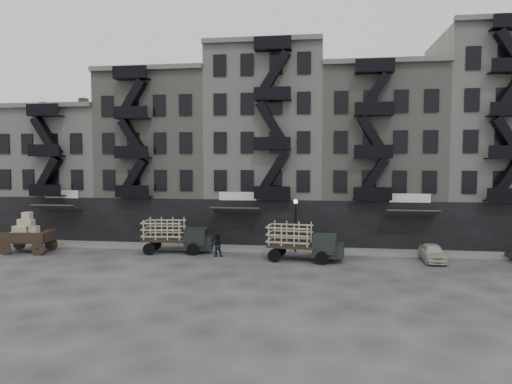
# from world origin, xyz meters

# --- Properties ---
(ground) EXTENTS (140.00, 140.00, 0.00)m
(ground) POSITION_xyz_m (0.00, 0.00, 0.00)
(ground) COLOR #38383A
(ground) RESTS_ON ground
(sidewalk) EXTENTS (55.00, 2.50, 0.15)m
(sidewalk) POSITION_xyz_m (0.00, 3.75, 0.07)
(sidewalk) COLOR slate
(sidewalk) RESTS_ON ground
(building_west) EXTENTS (10.00, 11.35, 13.20)m
(building_west) POSITION_xyz_m (-20.00, 9.83, 6.00)
(building_west) COLOR #AAA49C
(building_west) RESTS_ON ground
(building_midwest) EXTENTS (10.00, 11.35, 16.20)m
(building_midwest) POSITION_xyz_m (-10.00, 9.83, 7.50)
(building_midwest) COLOR gray
(building_midwest) RESTS_ON ground
(building_center) EXTENTS (10.00, 11.35, 18.20)m
(building_center) POSITION_xyz_m (-0.00, 9.82, 8.50)
(building_center) COLOR #AAA49C
(building_center) RESTS_ON ground
(building_mideast) EXTENTS (10.00, 11.35, 16.20)m
(building_mideast) POSITION_xyz_m (10.00, 9.83, 7.50)
(building_mideast) COLOR gray
(building_mideast) RESTS_ON ground
(building_east) EXTENTS (10.00, 11.35, 19.20)m
(building_east) POSITION_xyz_m (20.00, 9.82, 9.00)
(building_east) COLOR #AAA49C
(building_east) RESTS_ON ground
(lamp_post) EXTENTS (0.36, 0.36, 4.28)m
(lamp_post) POSITION_xyz_m (3.00, 2.60, 2.78)
(lamp_post) COLOR black
(lamp_post) RESTS_ON ground
(wagon) EXTENTS (3.91, 2.29, 3.19)m
(wagon) POSITION_xyz_m (-18.11, 0.01, 1.82)
(wagon) COLOR black
(wagon) RESTS_ON ground
(stake_truck_west) EXTENTS (5.60, 2.75, 2.72)m
(stake_truck_west) POSITION_xyz_m (-6.41, 1.70, 1.55)
(stake_truck_west) COLOR black
(stake_truck_west) RESTS_ON ground
(stake_truck_east) EXTENTS (5.64, 2.76, 2.73)m
(stake_truck_east) POSITION_xyz_m (3.66, 0.23, 1.56)
(stake_truck_east) COLOR black
(stake_truck_east) RESTS_ON ground
(car_east) EXTENTS (1.57, 3.78, 1.28)m
(car_east) POSITION_xyz_m (13.00, 1.25, 0.64)
(car_east) COLOR beige
(car_east) RESTS_ON ground
(pedestrian_mid) EXTENTS (0.97, 0.83, 1.76)m
(pedestrian_mid) POSITION_xyz_m (-2.85, 0.70, 0.88)
(pedestrian_mid) COLOR black
(pedestrian_mid) RESTS_ON ground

